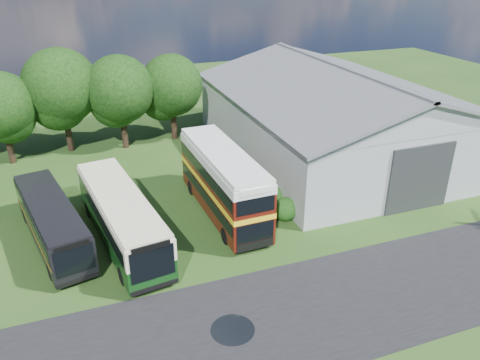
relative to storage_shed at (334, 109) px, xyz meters
name	(u,v)px	position (x,y,z in m)	size (l,w,h in m)	color
ground	(240,287)	(-15.00, -15.98, -4.17)	(120.00, 120.00, 0.00)	#1E3E13
asphalt_road	(314,309)	(-12.00, -18.98, -4.17)	(60.00, 8.00, 0.02)	black
puddle	(233,330)	(-16.50, -18.98, -4.17)	(2.20, 2.20, 0.01)	black
storage_shed	(334,109)	(0.00, 0.00, 0.00)	(18.80, 24.80, 8.15)	gray
tree_left_b	(1,106)	(-28.00, 7.52, 1.09)	(5.78, 5.78, 8.16)	black
tree_mid	(61,86)	(-23.00, 8.82, 2.02)	(6.80, 6.80, 9.60)	black
tree_right_a	(120,89)	(-18.00, 7.82, 1.52)	(6.26, 6.26, 8.83)	black
tree_right_b	(171,85)	(-13.00, 8.62, 1.27)	(5.98, 5.98, 8.45)	black
shrub_front	(285,219)	(-9.40, -9.98, -4.17)	(1.70, 1.70, 1.70)	#194714
shrub_mid	(274,206)	(-9.40, -7.98, -4.17)	(1.60, 1.60, 1.60)	#194714
shrub_back	(263,194)	(-9.40, -5.98, -4.17)	(1.80, 1.80, 1.80)	#194714
bus_green_single	(121,217)	(-20.42, -8.98, -2.37)	(4.53, 12.51, 3.37)	black
bus_maroon_double	(223,183)	(-13.20, -7.69, -1.77)	(3.23, 11.24, 4.79)	black
bus_dark_single	(52,222)	(-24.56, -7.67, -2.59)	(4.73, 10.99, 2.95)	black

